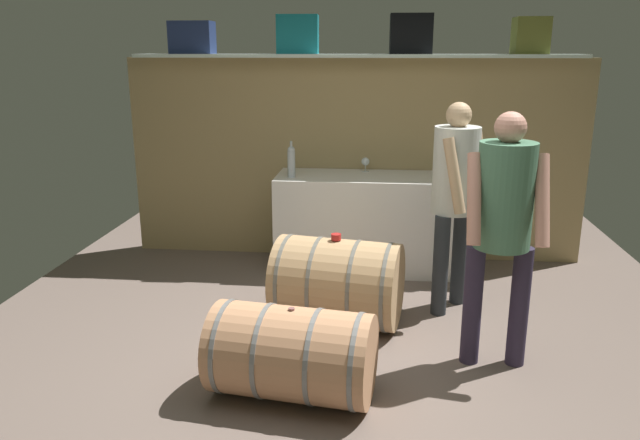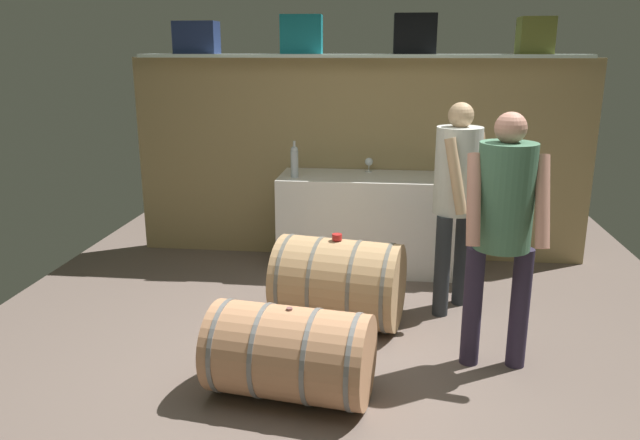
{
  "view_description": "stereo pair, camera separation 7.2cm",
  "coord_description": "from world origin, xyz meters",
  "px_view_note": "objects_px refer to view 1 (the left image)",
  "views": [
    {
      "loc": [
        0.27,
        -3.4,
        2.01
      ],
      "look_at": [
        -0.13,
        0.52,
        0.92
      ],
      "focal_mm": 34.44,
      "sensor_mm": 36.0,
      "label": 1
    },
    {
      "loc": [
        0.34,
        -3.4,
        2.01
      ],
      "look_at": [
        -0.13,
        0.52,
        0.92
      ],
      "focal_mm": 34.44,
      "sensor_mm": 36.0,
      "label": 2
    }
  ],
  "objects_px": {
    "toolcase_navy": "(192,38)",
    "work_cabinet": "(364,222)",
    "wine_barrel_near": "(338,282)",
    "wine_barrel_far": "(292,353)",
    "toolcase_olive": "(530,36)",
    "visitor_tasting": "(503,215)",
    "wine_bottle_clear": "(291,161)",
    "wine_glass": "(365,162)",
    "winemaker_pouring": "(455,186)",
    "toolcase_black": "(411,34)",
    "tasting_cup": "(336,237)",
    "toolcase_teal": "(298,34)"
  },
  "relations": [
    {
      "from": "toolcase_navy",
      "to": "work_cabinet",
      "type": "xyz_separation_m",
      "value": [
        1.64,
        -0.24,
        -1.68
      ]
    },
    {
      "from": "wine_barrel_near",
      "to": "wine_barrel_far",
      "type": "xyz_separation_m",
      "value": [
        -0.19,
        -1.06,
        -0.05
      ]
    },
    {
      "from": "toolcase_olive",
      "to": "wine_barrel_near",
      "type": "xyz_separation_m",
      "value": [
        -1.58,
        -1.51,
        -1.8
      ]
    },
    {
      "from": "visitor_tasting",
      "to": "wine_bottle_clear",
      "type": "bearing_deg",
      "value": -46.32
    },
    {
      "from": "wine_glass",
      "to": "winemaker_pouring",
      "type": "bearing_deg",
      "value": -56.94
    },
    {
      "from": "toolcase_black",
      "to": "winemaker_pouring",
      "type": "distance_m",
      "value": 1.65
    },
    {
      "from": "wine_bottle_clear",
      "to": "winemaker_pouring",
      "type": "relative_size",
      "value": 0.2
    },
    {
      "from": "winemaker_pouring",
      "to": "visitor_tasting",
      "type": "distance_m",
      "value": 0.91
    },
    {
      "from": "work_cabinet",
      "to": "toolcase_black",
      "type": "bearing_deg",
      "value": 31.59
    },
    {
      "from": "toolcase_navy",
      "to": "wine_glass",
      "type": "relative_size",
      "value": 2.92
    },
    {
      "from": "toolcase_navy",
      "to": "wine_bottle_clear",
      "type": "relative_size",
      "value": 1.19
    },
    {
      "from": "wine_barrel_far",
      "to": "tasting_cup",
      "type": "bearing_deg",
      "value": 88.56
    },
    {
      "from": "toolcase_teal",
      "to": "wine_bottle_clear",
      "type": "distance_m",
      "value": 1.17
    },
    {
      "from": "work_cabinet",
      "to": "visitor_tasting",
      "type": "height_order",
      "value": "visitor_tasting"
    },
    {
      "from": "work_cabinet",
      "to": "wine_bottle_clear",
      "type": "xyz_separation_m",
      "value": [
        -0.66,
        -0.14,
        0.6
      ]
    },
    {
      "from": "toolcase_teal",
      "to": "wine_barrel_near",
      "type": "distance_m",
      "value": 2.41
    },
    {
      "from": "toolcase_teal",
      "to": "tasting_cup",
      "type": "relative_size",
      "value": 5.07
    },
    {
      "from": "toolcase_navy",
      "to": "toolcase_olive",
      "type": "height_order",
      "value": "toolcase_olive"
    },
    {
      "from": "wine_barrel_near",
      "to": "wine_barrel_far",
      "type": "height_order",
      "value": "wine_barrel_near"
    },
    {
      "from": "work_cabinet",
      "to": "wine_barrel_near",
      "type": "xyz_separation_m",
      "value": [
        -0.15,
        -1.27,
        -0.11
      ]
    },
    {
      "from": "toolcase_olive",
      "to": "wine_barrel_near",
      "type": "bearing_deg",
      "value": -136.29
    },
    {
      "from": "work_cabinet",
      "to": "wine_barrel_far",
      "type": "relative_size",
      "value": 1.6
    },
    {
      "from": "toolcase_teal",
      "to": "tasting_cup",
      "type": "distance_m",
      "value": 2.16
    },
    {
      "from": "toolcase_black",
      "to": "visitor_tasting",
      "type": "bearing_deg",
      "value": -76.94
    },
    {
      "from": "toolcase_teal",
      "to": "wine_glass",
      "type": "height_order",
      "value": "toolcase_teal"
    },
    {
      "from": "toolcase_olive",
      "to": "wine_bottle_clear",
      "type": "xyz_separation_m",
      "value": [
        -2.09,
        -0.37,
        -1.09
      ]
    },
    {
      "from": "toolcase_black",
      "to": "tasting_cup",
      "type": "relative_size",
      "value": 5.07
    },
    {
      "from": "toolcase_teal",
      "to": "wine_bottle_clear",
      "type": "xyz_separation_m",
      "value": [
        -0.02,
        -0.37,
        -1.11
      ]
    },
    {
      "from": "wine_bottle_clear",
      "to": "wine_barrel_far",
      "type": "bearing_deg",
      "value": -81.71
    },
    {
      "from": "toolcase_olive",
      "to": "visitor_tasting",
      "type": "relative_size",
      "value": 0.19
    },
    {
      "from": "toolcase_olive",
      "to": "wine_glass",
      "type": "relative_size",
      "value": 2.33
    },
    {
      "from": "toolcase_teal",
      "to": "wine_barrel_far",
      "type": "xyz_separation_m",
      "value": [
        0.3,
        -2.57,
        -1.87
      ]
    },
    {
      "from": "work_cabinet",
      "to": "wine_barrel_far",
      "type": "bearing_deg",
      "value": -98.4
    },
    {
      "from": "work_cabinet",
      "to": "wine_barrel_far",
      "type": "height_order",
      "value": "work_cabinet"
    },
    {
      "from": "toolcase_navy",
      "to": "winemaker_pouring",
      "type": "xyz_separation_m",
      "value": [
        2.36,
        -1.14,
        -1.12
      ]
    },
    {
      "from": "work_cabinet",
      "to": "wine_barrel_near",
      "type": "distance_m",
      "value": 1.29
    },
    {
      "from": "wine_bottle_clear",
      "to": "winemaker_pouring",
      "type": "height_order",
      "value": "winemaker_pouring"
    },
    {
      "from": "wine_glass",
      "to": "wine_barrel_far",
      "type": "height_order",
      "value": "wine_glass"
    },
    {
      "from": "toolcase_teal",
      "to": "wine_barrel_far",
      "type": "distance_m",
      "value": 3.19
    },
    {
      "from": "toolcase_olive",
      "to": "wine_bottle_clear",
      "type": "relative_size",
      "value": 0.95
    },
    {
      "from": "toolcase_navy",
      "to": "wine_barrel_far",
      "type": "relative_size",
      "value": 0.39
    },
    {
      "from": "toolcase_olive",
      "to": "winemaker_pouring",
      "type": "xyz_separation_m",
      "value": [
        -0.71,
        -1.14,
        -1.13
      ]
    },
    {
      "from": "toolcase_navy",
      "to": "wine_barrel_near",
      "type": "distance_m",
      "value": 2.78
    },
    {
      "from": "toolcase_teal",
      "to": "toolcase_black",
      "type": "bearing_deg",
      "value": -2.99
    },
    {
      "from": "wine_bottle_clear",
      "to": "winemaker_pouring",
      "type": "distance_m",
      "value": 1.58
    },
    {
      "from": "wine_barrel_far",
      "to": "tasting_cup",
      "type": "relative_size",
      "value": 13.77
    },
    {
      "from": "tasting_cup",
      "to": "winemaker_pouring",
      "type": "bearing_deg",
      "value": 22.82
    },
    {
      "from": "tasting_cup",
      "to": "wine_barrel_near",
      "type": "bearing_deg",
      "value": 0.0
    },
    {
      "from": "toolcase_olive",
      "to": "work_cabinet",
      "type": "height_order",
      "value": "toolcase_olive"
    },
    {
      "from": "toolcase_teal",
      "to": "visitor_tasting",
      "type": "height_order",
      "value": "toolcase_teal"
    }
  ]
}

